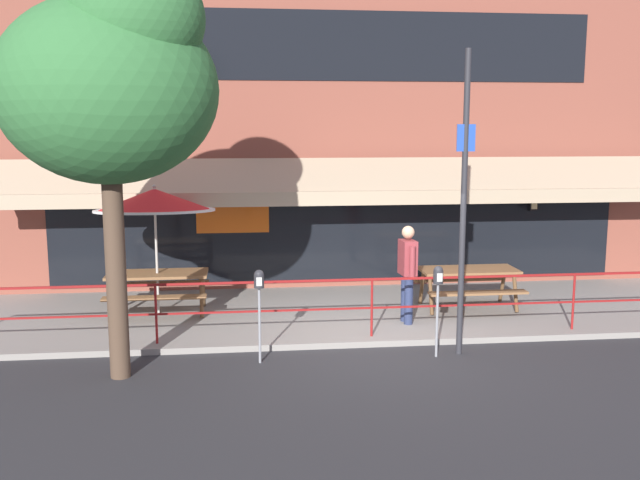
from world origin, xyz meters
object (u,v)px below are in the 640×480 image
object	(u,v)px
picnic_table_left	(158,281)
picnic_table_centre	(468,277)
parking_meter_near	(259,288)
pedestrian_walking	(407,269)
patio_umbrella_left	(155,201)
street_sign_pole	(464,202)
street_tree_curbside	(113,79)
parking_meter_far	(438,284)

from	to	relation	value
picnic_table_left	picnic_table_centre	xyz separation A→B (m)	(5.74, -0.30, 0.00)
parking_meter_near	pedestrian_walking	bearing A→B (deg)	30.86
picnic_table_centre	patio_umbrella_left	xyz separation A→B (m)	(-5.74, 0.27, 1.47)
street_sign_pole	picnic_table_centre	bearing A→B (deg)	68.87
patio_umbrella_left	pedestrian_walking	xyz separation A→B (m)	(4.38, -1.08, -1.12)
patio_umbrella_left	street_tree_curbside	distance (m)	3.63
picnic_table_centre	parking_meter_far	world-z (taller)	parking_meter_far
picnic_table_centre	street_sign_pole	world-z (taller)	street_sign_pole
picnic_table_left	parking_meter_far	bearing A→B (deg)	-31.07
pedestrian_walking	street_tree_curbside	distance (m)	5.80
picnic_table_left	parking_meter_near	world-z (taller)	parking_meter_near
parking_meter_near	parking_meter_far	bearing A→B (deg)	-0.49
parking_meter_near	parking_meter_far	distance (m)	2.70
patio_umbrella_left	street_tree_curbside	world-z (taller)	street_tree_curbside
parking_meter_far	street_tree_curbside	distance (m)	5.49
street_sign_pole	pedestrian_walking	bearing A→B (deg)	108.02
parking_meter_far	parking_meter_near	bearing A→B (deg)	179.51
pedestrian_walking	street_tree_curbside	xyz separation A→B (m)	(-4.51, -1.98, 3.06)
parking_meter_far	street_sign_pole	bearing A→B (deg)	14.71
street_sign_pole	street_tree_curbside	distance (m)	5.31
picnic_table_left	patio_umbrella_left	bearing A→B (deg)	-90.00
patio_umbrella_left	parking_meter_near	distance (m)	3.34
pedestrian_walking	parking_meter_near	size ratio (longest dim) A/B	1.20
parking_meter_near	street_tree_curbside	world-z (taller)	street_tree_curbside
parking_meter_far	picnic_table_centre	bearing A→B (deg)	61.93
picnic_table_left	street_sign_pole	bearing A→B (deg)	-28.06
picnic_table_left	pedestrian_walking	bearing A→B (deg)	-14.23
street_tree_curbside	pedestrian_walking	bearing A→B (deg)	23.77
parking_meter_far	patio_umbrella_left	bearing A→B (deg)	149.21
street_sign_pole	patio_umbrella_left	bearing A→B (deg)	152.22
patio_umbrella_left	pedestrian_walking	bearing A→B (deg)	-13.85
picnic_table_centre	pedestrian_walking	bearing A→B (deg)	-149.40
picnic_table_centre	parking_meter_far	distance (m)	2.74
parking_meter_near	parking_meter_far	world-z (taller)	same
street_tree_curbside	parking_meter_near	bearing A→B (deg)	12.64
patio_umbrella_left	pedestrian_walking	distance (m)	4.64
parking_meter_near	street_tree_curbside	bearing A→B (deg)	-167.36
parking_meter_far	street_sign_pole	world-z (taller)	street_sign_pole
pedestrian_walking	street_tree_curbside	world-z (taller)	street_tree_curbside
patio_umbrella_left	pedestrian_walking	size ratio (longest dim) A/B	1.39
pedestrian_walking	picnic_table_left	bearing A→B (deg)	165.77
picnic_table_centre	parking_meter_near	size ratio (longest dim) A/B	1.27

